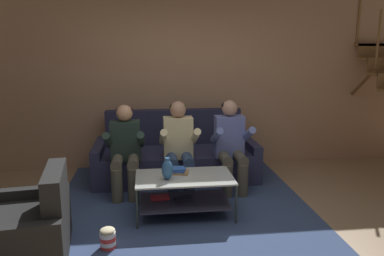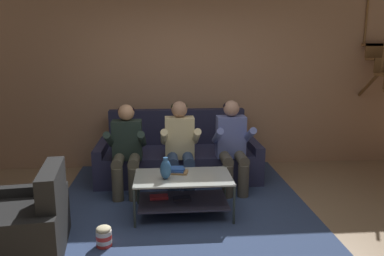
# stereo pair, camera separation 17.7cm
# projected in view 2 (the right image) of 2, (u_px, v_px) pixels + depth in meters

# --- Properties ---
(ground) EXTENTS (16.80, 16.80, 0.00)m
(ground) POSITION_uv_depth(u_px,v_px,m) (199.00, 238.00, 3.75)
(ground) COLOR #9A7F60
(back_partition) EXTENTS (8.40, 0.12, 2.90)m
(back_partition) POSITION_uv_depth(u_px,v_px,m) (184.00, 75.00, 5.84)
(back_partition) COLOR tan
(back_partition) RESTS_ON ground
(couch) EXTENTS (2.29, 0.94, 0.95)m
(couch) POSITION_uv_depth(u_px,v_px,m) (178.00, 157.00, 5.47)
(couch) COLOR #2D2F50
(couch) RESTS_ON ground
(person_seated_left) EXTENTS (0.50, 0.58, 1.15)m
(person_seated_left) POSITION_uv_depth(u_px,v_px,m) (127.00, 146.00, 4.79)
(person_seated_left) COLOR #565344
(person_seated_left) RESTS_ON ground
(person_seated_middle) EXTENTS (0.50, 0.58, 1.19)m
(person_seated_middle) POSITION_uv_depth(u_px,v_px,m) (180.00, 144.00, 4.84)
(person_seated_middle) COLOR navy
(person_seated_middle) RESTS_ON ground
(person_seated_right) EXTENTS (0.50, 0.58, 1.19)m
(person_seated_right) POSITION_uv_depth(u_px,v_px,m) (232.00, 143.00, 4.90)
(person_seated_right) COLOR #504B40
(person_seated_right) RESTS_ON ground
(coffee_table) EXTENTS (1.08, 0.63, 0.46)m
(coffee_table) POSITION_uv_depth(u_px,v_px,m) (182.00, 189.00, 4.22)
(coffee_table) COLOR #B8BFB8
(coffee_table) RESTS_ON ground
(area_rug) EXTENTS (3.00, 3.22, 0.01)m
(area_rug) POSITION_uv_depth(u_px,v_px,m) (181.00, 196.00, 4.78)
(area_rug) COLOR navy
(area_rug) RESTS_ON ground
(vase) EXTENTS (0.12, 0.12, 0.25)m
(vase) POSITION_uv_depth(u_px,v_px,m) (166.00, 169.00, 4.07)
(vase) COLOR #2C5B94
(vase) RESTS_ON coffee_table
(book_stack) EXTENTS (0.26, 0.21, 0.06)m
(book_stack) POSITION_uv_depth(u_px,v_px,m) (177.00, 171.00, 4.30)
(book_stack) COLOR #9D7546
(book_stack) RESTS_ON coffee_table
(armchair) EXTENTS (0.95, 1.04, 0.82)m
(armchair) POSITION_uv_depth(u_px,v_px,m) (20.00, 228.00, 3.39)
(armchair) COLOR black
(armchair) RESTS_ON ground
(popcorn_tub) EXTENTS (0.15, 0.15, 0.21)m
(popcorn_tub) POSITION_uv_depth(u_px,v_px,m) (104.00, 236.00, 3.56)
(popcorn_tub) COLOR red
(popcorn_tub) RESTS_ON ground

